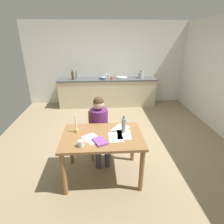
{
  "coord_description": "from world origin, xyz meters",
  "views": [
    {
      "loc": [
        -0.25,
        -3.54,
        2.18
      ],
      "look_at": [
        -0.03,
        -0.4,
        0.85
      ],
      "focal_mm": 29.38,
      "sensor_mm": 36.0,
      "label": 1
    }
  ],
  "objects": [
    {
      "name": "dining_table",
      "position": [
        -0.23,
        -1.1,
        0.64
      ],
      "size": [
        1.24,
        0.85,
        0.76
      ],
      "color": "olive",
      "rests_on": "ground"
    },
    {
      "name": "kitchen_counter",
      "position": [
        0.0,
        2.24,
        0.45
      ],
      "size": [
        3.1,
        0.64,
        0.9
      ],
      "color": "beige",
      "rests_on": "ground"
    },
    {
      "name": "stovetop_kettle",
      "position": [
        1.07,
        2.24,
        1.0
      ],
      "size": [
        0.18,
        0.18,
        0.22
      ],
      "color": "#B7BABF",
      "rests_on": "kitchen_counter"
    },
    {
      "name": "sink_unit",
      "position": [
        0.46,
        2.24,
        0.92
      ],
      "size": [
        0.36,
        0.36,
        0.24
      ],
      "color": "#B2B7BC",
      "rests_on": "kitchen_counter"
    },
    {
      "name": "wine_glass_near_sink",
      "position": [
        0.06,
        2.39,
        1.01
      ],
      "size": [
        0.07,
        0.07,
        0.15
      ],
      "color": "silver",
      "rests_on": "kitchen_counter"
    },
    {
      "name": "candlestick",
      "position": [
        -0.63,
        -0.96,
        0.84
      ],
      "size": [
        0.06,
        0.06,
        0.29
      ],
      "color": "gold",
      "rests_on": "dining_table"
    },
    {
      "name": "wall_back",
      "position": [
        0.0,
        2.6,
        1.3
      ],
      "size": [
        5.2,
        0.12,
        2.6
      ],
      "primitive_type": "cube",
      "color": "silver",
      "rests_on": "ground"
    },
    {
      "name": "paper_bill",
      "position": [
        -0.38,
        -1.18,
        0.76
      ],
      "size": [
        0.34,
        0.36,
        0.0
      ],
      "primitive_type": "cube",
      "rotation": [
        0.0,
        0.0,
        0.58
      ],
      "color": "white",
      "rests_on": "dining_table"
    },
    {
      "name": "teacup_on_counter",
      "position": [
        0.13,
        2.09,
        0.94
      ],
      "size": [
        0.11,
        0.07,
        0.09
      ],
      "color": "#D84C3F",
      "rests_on": "kitchen_counter"
    },
    {
      "name": "paper_letter",
      "position": [
        0.1,
        -1.09,
        0.76
      ],
      "size": [
        0.23,
        0.31,
        0.0
      ],
      "primitive_type": "cube",
      "rotation": [
        0.0,
        0.0,
        -0.06
      ],
      "color": "white",
      "rests_on": "dining_table"
    },
    {
      "name": "ground_plane",
      "position": [
        0.0,
        0.0,
        -0.02
      ],
      "size": [
        5.2,
        5.2,
        0.04
      ],
      "primitive_type": "cube",
      "color": "#937F60"
    },
    {
      "name": "mixing_bowl",
      "position": [
        -0.15,
        2.16,
        0.95
      ],
      "size": [
        0.21,
        0.21,
        0.09
      ],
      "primitive_type": "ellipsoid",
      "color": "#668C99",
      "rests_on": "kitchen_counter"
    },
    {
      "name": "bottle_vinegar",
      "position": [
        -0.97,
        2.32,
        1.02
      ],
      "size": [
        0.07,
        0.07,
        0.28
      ],
      "color": "#8C999E",
      "rests_on": "kitchen_counter"
    },
    {
      "name": "paper_envelope",
      "position": [
        0.07,
        -0.89,
        0.76
      ],
      "size": [
        0.35,
        0.36,
        0.0
      ],
      "primitive_type": "cube",
      "rotation": [
        0.0,
        0.0,
        -0.64
      ],
      "color": "white",
      "rests_on": "dining_table"
    },
    {
      "name": "wine_bottle_on_table",
      "position": [
        0.11,
        -1.01,
        0.88
      ],
      "size": [
        0.07,
        0.07,
        0.28
      ],
      "color": "#8C999E",
      "rests_on": "dining_table"
    },
    {
      "name": "wine_glass_by_kettle",
      "position": [
        -0.05,
        2.39,
        1.01
      ],
      "size": [
        0.07,
        0.07,
        0.15
      ],
      "color": "silver",
      "rests_on": "kitchen_counter"
    },
    {
      "name": "paper_receipt",
      "position": [
        -0.03,
        -1.16,
        0.76
      ],
      "size": [
        0.22,
        0.31,
        0.0
      ],
      "primitive_type": "cube",
      "rotation": [
        0.0,
        0.0,
        0.05
      ],
      "color": "white",
      "rests_on": "dining_table"
    },
    {
      "name": "bottle_oil",
      "position": [
        -1.07,
        2.14,
        1.03
      ],
      "size": [
        0.07,
        0.07,
        0.3
      ],
      "color": "#593319",
      "rests_on": "kitchen_counter"
    },
    {
      "name": "chair_at_table",
      "position": [
        -0.29,
        -0.43,
        0.48
      ],
      "size": [
        0.45,
        0.45,
        0.86
      ],
      "color": "olive",
      "rests_on": "ground"
    },
    {
      "name": "person_seated",
      "position": [
        -0.27,
        -0.58,
        0.68
      ],
      "size": [
        0.38,
        0.62,
        1.19
      ],
      "color": "#592666",
      "rests_on": "ground"
    },
    {
      "name": "coffee_mug",
      "position": [
        -0.53,
        -1.37,
        0.81
      ],
      "size": [
        0.12,
        0.08,
        0.09
      ],
      "color": "white",
      "rests_on": "dining_table"
    },
    {
      "name": "book_magazine",
      "position": [
        -0.27,
        -1.28,
        0.77
      ],
      "size": [
        0.24,
        0.28,
        0.03
      ],
      "primitive_type": "cube",
      "rotation": [
        0.0,
        0.0,
        0.45
      ],
      "color": "purple",
      "rests_on": "dining_table"
    }
  ]
}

